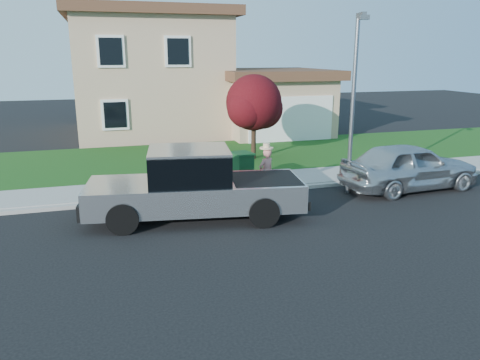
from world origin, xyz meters
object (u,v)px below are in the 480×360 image
object	(u,v)px
pickup_truck	(194,186)
sedan	(410,166)
street_lamp	(354,95)
ornamental_tree	(255,105)
trash_bin	(242,167)
woman	(266,172)

from	to	relation	value
pickup_truck	sedan	world-z (taller)	pickup_truck
sedan	street_lamp	size ratio (longest dim) A/B	0.84
ornamental_tree	trash_bin	distance (m)	4.49
pickup_truck	trash_bin	bearing A→B (deg)	59.80
trash_bin	street_lamp	bearing A→B (deg)	-43.35
woman	trash_bin	world-z (taller)	woman
street_lamp	woman	bearing A→B (deg)	-175.82
street_lamp	sedan	bearing A→B (deg)	9.02
woman	ornamental_tree	distance (m)	5.60
ornamental_tree	woman	bearing A→B (deg)	-104.26
sedan	street_lamp	distance (m)	3.28
pickup_truck	trash_bin	world-z (taller)	pickup_truck
woman	street_lamp	world-z (taller)	street_lamp
sedan	trash_bin	bearing A→B (deg)	65.75
pickup_truck	ornamental_tree	size ratio (longest dim) A/B	1.76
trash_bin	pickup_truck	bearing A→B (deg)	-141.76
pickup_truck	ornamental_tree	xyz separation A→B (m)	(3.91, 6.54, 1.46)
pickup_truck	woman	world-z (taller)	pickup_truck
pickup_truck	woman	distance (m)	2.91
trash_bin	sedan	bearing A→B (deg)	-33.30
woman	trash_bin	bearing A→B (deg)	-99.23
trash_bin	ornamental_tree	bearing A→B (deg)	52.82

